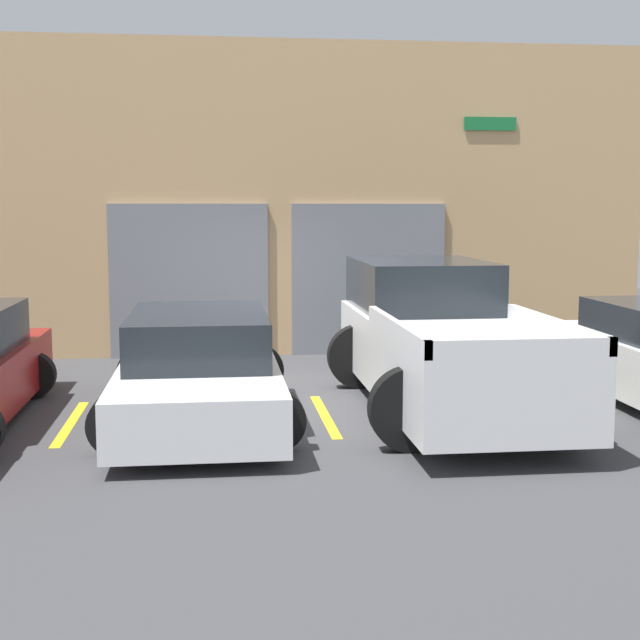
# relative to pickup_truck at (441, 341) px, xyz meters

# --- Properties ---
(ground_plane) EXTENTS (28.00, 28.00, 0.00)m
(ground_plane) POSITION_rel_pickup_truck_xyz_m (-1.49, 1.22, -0.84)
(ground_plane) COLOR #3D3D3F
(shophouse_building) EXTENTS (12.28, 0.68, 5.23)m
(shophouse_building) POSITION_rel_pickup_truck_xyz_m (-1.49, 4.51, 1.74)
(shophouse_building) COLOR tan
(shophouse_building) RESTS_ON ground
(pickup_truck) EXTENTS (2.49, 5.24, 1.77)m
(pickup_truck) POSITION_rel_pickup_truck_xyz_m (0.00, 0.00, 0.00)
(pickup_truck) COLOR white
(pickup_truck) RESTS_ON ground
(sedan_white) EXTENTS (2.21, 4.68, 1.27)m
(sedan_white) POSITION_rel_pickup_truck_xyz_m (-2.98, -0.27, -0.24)
(sedan_white) COLOR white
(sedan_white) RESTS_ON ground
(parking_stripe_left) EXTENTS (0.12, 2.20, 0.01)m
(parking_stripe_left) POSITION_rel_pickup_truck_xyz_m (-4.47, -0.31, -0.84)
(parking_stripe_left) COLOR gold
(parking_stripe_left) RESTS_ON ground
(parking_stripe_centre) EXTENTS (0.12, 2.20, 0.01)m
(parking_stripe_centre) POSITION_rel_pickup_truck_xyz_m (-1.49, -0.31, -0.84)
(parking_stripe_centre) COLOR gold
(parking_stripe_centre) RESTS_ON ground
(parking_stripe_right) EXTENTS (0.12, 2.20, 0.01)m
(parking_stripe_right) POSITION_rel_pickup_truck_xyz_m (1.49, -0.31, -0.84)
(parking_stripe_right) COLOR gold
(parking_stripe_right) RESTS_ON ground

